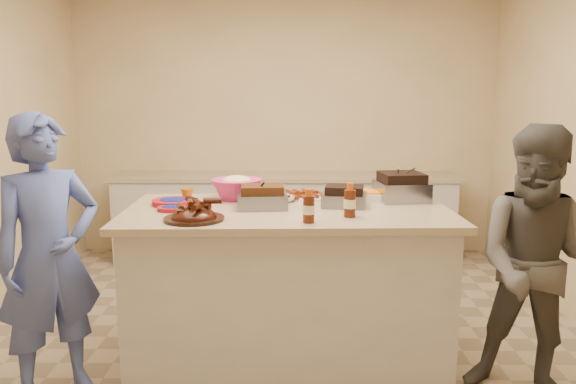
{
  "coord_description": "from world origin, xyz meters",
  "views": [
    {
      "loc": [
        0.1,
        -3.61,
        1.75
      ],
      "look_at": [
        0.06,
        0.03,
        1.1
      ],
      "focal_mm": 35.0,
      "sensor_mm": 36.0,
      "label": 1
    }
  ],
  "objects_px": {
    "bbq_bottle_b": "(350,217)",
    "bbq_bottle_a": "(309,223)",
    "coleslaw_bowl": "(237,199)",
    "plastic_cup": "(187,200)",
    "island": "(288,351)",
    "roasting_pan": "(401,200)",
    "rib_platter": "(194,220)",
    "mustard_bottle": "(246,201)"
  },
  "relations": [
    {
      "from": "bbq_bottle_b",
      "to": "bbq_bottle_a",
      "type": "bearing_deg",
      "value": -148.48
    },
    {
      "from": "coleslaw_bowl",
      "to": "plastic_cup",
      "type": "xyz_separation_m",
      "value": [
        -0.35,
        -0.04,
        0.0
      ]
    },
    {
      "from": "island",
      "to": "roasting_pan",
      "type": "relative_size",
      "value": 6.32
    },
    {
      "from": "rib_platter",
      "to": "mustard_bottle",
      "type": "xyz_separation_m",
      "value": [
        0.26,
        0.58,
        0.0
      ]
    },
    {
      "from": "rib_platter",
      "to": "plastic_cup",
      "type": "height_order",
      "value": "rib_platter"
    },
    {
      "from": "roasting_pan",
      "to": "bbq_bottle_a",
      "type": "xyz_separation_m",
      "value": [
        -0.67,
        -0.71,
        0.0
      ]
    },
    {
      "from": "bbq_bottle_a",
      "to": "plastic_cup",
      "type": "xyz_separation_m",
      "value": [
        -0.84,
        0.69,
        0.0
      ]
    },
    {
      "from": "coleslaw_bowl",
      "to": "bbq_bottle_b",
      "type": "relative_size",
      "value": 1.7
    },
    {
      "from": "mustard_bottle",
      "to": "coleslaw_bowl",
      "type": "bearing_deg",
      "value": 131.61
    },
    {
      "from": "coleslaw_bowl",
      "to": "bbq_bottle_b",
      "type": "bearing_deg",
      "value": -37.34
    },
    {
      "from": "roasting_pan",
      "to": "bbq_bottle_b",
      "type": "bearing_deg",
      "value": -134.74
    },
    {
      "from": "island",
      "to": "rib_platter",
      "type": "distance_m",
      "value": 1.19
    },
    {
      "from": "bbq_bottle_a",
      "to": "roasting_pan",
      "type": "bearing_deg",
      "value": 46.57
    },
    {
      "from": "roasting_pan",
      "to": "bbq_bottle_b",
      "type": "height_order",
      "value": "bbq_bottle_b"
    },
    {
      "from": "bbq_bottle_a",
      "to": "bbq_bottle_b",
      "type": "bearing_deg",
      "value": 31.52
    },
    {
      "from": "rib_platter",
      "to": "plastic_cup",
      "type": "xyz_separation_m",
      "value": [
        -0.16,
        0.63,
        0.0
      ]
    },
    {
      "from": "island",
      "to": "plastic_cup",
      "type": "relative_size",
      "value": 22.65
    },
    {
      "from": "rib_platter",
      "to": "roasting_pan",
      "type": "bearing_deg",
      "value": 25.64
    },
    {
      "from": "bbq_bottle_b",
      "to": "coleslaw_bowl",
      "type": "bearing_deg",
      "value": 142.66
    },
    {
      "from": "roasting_pan",
      "to": "bbq_bottle_a",
      "type": "distance_m",
      "value": 0.97
    },
    {
      "from": "rib_platter",
      "to": "coleslaw_bowl",
      "type": "xyz_separation_m",
      "value": [
        0.19,
        0.66,
        0.0
      ]
    },
    {
      "from": "rib_platter",
      "to": "bbq_bottle_a",
      "type": "distance_m",
      "value": 0.68
    },
    {
      "from": "island",
      "to": "bbq_bottle_a",
      "type": "xyz_separation_m",
      "value": [
        0.13,
        -0.41,
        1.0
      ]
    },
    {
      "from": "island",
      "to": "mustard_bottle",
      "type": "bearing_deg",
      "value": 139.67
    },
    {
      "from": "coleslaw_bowl",
      "to": "rib_platter",
      "type": "bearing_deg",
      "value": -105.73
    },
    {
      "from": "coleslaw_bowl",
      "to": "bbq_bottle_a",
      "type": "xyz_separation_m",
      "value": [
        0.49,
        -0.72,
        0.0
      ]
    },
    {
      "from": "island",
      "to": "plastic_cup",
      "type": "distance_m",
      "value": 1.26
    },
    {
      "from": "plastic_cup",
      "to": "coleslaw_bowl",
      "type": "bearing_deg",
      "value": 6.09
    },
    {
      "from": "roasting_pan",
      "to": "coleslaw_bowl",
      "type": "bearing_deg",
      "value": 171.36
    },
    {
      "from": "bbq_bottle_a",
      "to": "bbq_bottle_b",
      "type": "xyz_separation_m",
      "value": [
        0.25,
        0.16,
        0.0
      ]
    },
    {
      "from": "roasting_pan",
      "to": "bbq_bottle_a",
      "type": "relative_size",
      "value": 1.68
    },
    {
      "from": "bbq_bottle_a",
      "to": "plastic_cup",
      "type": "bearing_deg",
      "value": 140.66
    },
    {
      "from": "roasting_pan",
      "to": "plastic_cup",
      "type": "relative_size",
      "value": 3.58
    },
    {
      "from": "rib_platter",
      "to": "coleslaw_bowl",
      "type": "distance_m",
      "value": 0.69
    },
    {
      "from": "bbq_bottle_a",
      "to": "bbq_bottle_b",
      "type": "distance_m",
      "value": 0.3
    },
    {
      "from": "rib_platter",
      "to": "coleslaw_bowl",
      "type": "height_order",
      "value": "coleslaw_bowl"
    },
    {
      "from": "bbq_bottle_a",
      "to": "bbq_bottle_b",
      "type": "relative_size",
      "value": 0.95
    },
    {
      "from": "plastic_cup",
      "to": "bbq_bottle_b",
      "type": "bearing_deg",
      "value": -25.97
    },
    {
      "from": "island",
      "to": "bbq_bottle_b",
      "type": "distance_m",
      "value": 1.1
    },
    {
      "from": "coleslaw_bowl",
      "to": "bbq_bottle_a",
      "type": "bearing_deg",
      "value": -55.8
    },
    {
      "from": "island",
      "to": "roasting_pan",
      "type": "height_order",
      "value": "roasting_pan"
    },
    {
      "from": "bbq_bottle_a",
      "to": "plastic_cup",
      "type": "relative_size",
      "value": 2.13
    }
  ]
}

